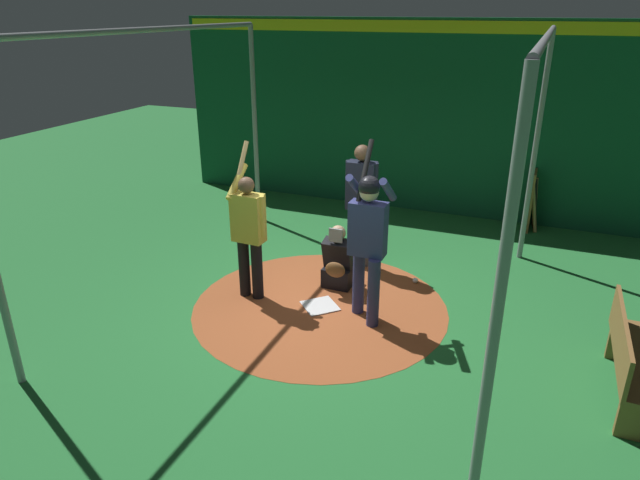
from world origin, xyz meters
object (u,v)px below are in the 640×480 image
(catcher, at_px, (338,263))
(visitor, at_px, (249,229))
(batter, at_px, (368,234))
(bench, at_px, (628,357))
(umpire, at_px, (361,199))
(home_plate, at_px, (320,306))
(bat_rack, at_px, (533,201))
(baseball_0, at_px, (415,280))

(catcher, distance_m, visitor, 1.37)
(batter, relative_size, bench, 1.39)
(umpire, xyz_separation_m, visitor, (1.52, -1.03, -0.08))
(catcher, bearing_deg, visitor, -54.14)
(visitor, bearing_deg, home_plate, 95.83)
(catcher, height_order, bat_rack, bat_rack)
(home_plate, distance_m, catcher, 0.74)
(home_plate, xyz_separation_m, visitor, (0.06, -0.98, 0.96))
(bat_rack, bearing_deg, bench, 13.79)
(home_plate, relative_size, visitor, 0.21)
(umpire, bearing_deg, batter, 21.02)
(batter, height_order, umpire, batter)
(batter, distance_m, umpire, 1.61)
(batter, distance_m, bat_rack, 4.54)
(umpire, relative_size, bench, 1.17)
(umpire, relative_size, bat_rack, 1.76)
(home_plate, xyz_separation_m, batter, (0.05, 0.63, 1.13))
(catcher, xyz_separation_m, umpire, (-0.80, 0.05, 0.70))
(visitor, height_order, bat_rack, visitor)
(bat_rack, bearing_deg, home_plate, -30.12)
(batter, xyz_separation_m, umpire, (-1.50, -0.58, -0.10))
(catcher, bearing_deg, home_plate, -0.96)
(home_plate, xyz_separation_m, baseball_0, (-1.14, 1.00, 0.03))
(home_plate, height_order, bench, bench)
(umpire, height_order, bench, umpire)
(catcher, distance_m, umpire, 1.06)
(baseball_0, bearing_deg, home_plate, -41.24)
(umpire, xyz_separation_m, bench, (1.96, 3.45, -0.61))
(umpire, relative_size, visitor, 0.90)
(home_plate, relative_size, bat_rack, 0.40)
(catcher, bearing_deg, baseball_0, 116.34)
(umpire, bearing_deg, baseball_0, 71.68)
(bench, bearing_deg, catcher, -108.33)
(batter, xyz_separation_m, bat_rack, (-4.14, 1.74, -0.65))
(batter, relative_size, visitor, 1.07)
(home_plate, xyz_separation_m, umpire, (-1.45, 0.06, 1.04))
(bat_rack, bearing_deg, catcher, -34.48)
(home_plate, height_order, umpire, umpire)
(baseball_0, bearing_deg, bench, 56.67)
(catcher, bearing_deg, umpire, 176.78)
(bench, xyz_separation_m, baseball_0, (-1.65, -2.51, -0.40))
(home_plate, relative_size, bench, 0.27)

